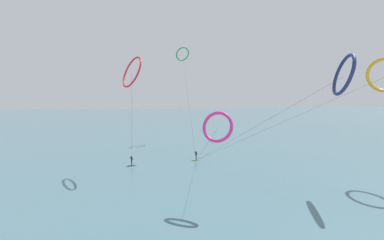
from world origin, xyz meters
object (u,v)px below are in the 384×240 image
at_px(surfer_charcoal, 132,161).
at_px(kite_crimson, 132,72).
at_px(kite_magenta, 217,127).
at_px(surfer_lime, 196,156).
at_px(kite_navy, 343,75).
at_px(kite_emerald, 183,54).

distance_m(surfer_charcoal, kite_crimson, 13.95).
bearing_deg(surfer_charcoal, kite_magenta, 36.10).
bearing_deg(surfer_lime, kite_navy, 63.39).
xyz_separation_m(surfer_charcoal, kite_magenta, (10.47, -15.19, 7.26)).
bearing_deg(kite_emerald, kite_crimson, 42.62).
height_order(surfer_lime, kite_magenta, kite_magenta).
distance_m(kite_emerald, kite_magenta, 42.03).
distance_m(kite_navy, kite_magenta, 16.73).
bearing_deg(kite_magenta, kite_navy, 42.25).
relative_size(kite_emerald, kite_magenta, 1.27).
relative_size(surfer_charcoal, kite_navy, 0.10).
bearing_deg(kite_magenta, surfer_charcoal, 156.71).
distance_m(surfer_lime, kite_magenta, 19.00).
bearing_deg(kite_crimson, kite_emerald, 128.13).
relative_size(kite_crimson, kite_navy, 0.98).
xyz_separation_m(surfer_lime, kite_emerald, (-0.53, 22.23, 20.79)).
bearing_deg(kite_navy, surfer_lime, -116.15).
height_order(kite_navy, kite_magenta, kite_navy).
relative_size(surfer_lime, kite_crimson, 0.10).
xyz_separation_m(kite_crimson, kite_emerald, (9.65, 25.65, 6.89)).
height_order(surfer_lime, kite_emerald, kite_emerald).
bearing_deg(kite_navy, kite_crimson, -96.24).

